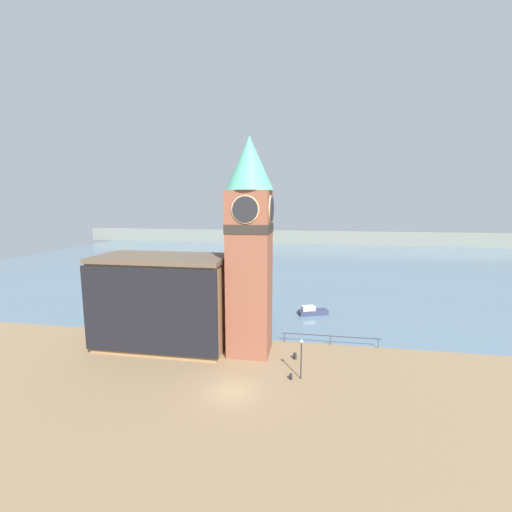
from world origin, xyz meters
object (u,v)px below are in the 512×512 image
object	(u,v)px
clock_tower	(250,242)
mooring_bollard_far	(291,376)
mooring_bollard_near	(295,355)
lamp_post	(301,351)
pier_building	(163,302)
boat_near	(312,311)

from	to	relation	value
clock_tower	mooring_bollard_far	distance (m)	13.41
clock_tower	mooring_bollard_far	bearing A→B (deg)	-47.61
clock_tower	mooring_bollard_near	distance (m)	12.42
mooring_bollard_far	lamp_post	distance (m)	2.47
clock_tower	pier_building	distance (m)	11.73
pier_building	lamp_post	distance (m)	16.10
clock_tower	lamp_post	xyz separation A→B (m)	(5.59, -4.89, -9.16)
boat_near	mooring_bollard_far	distance (m)	18.89
pier_building	mooring_bollard_far	xyz separation A→B (m)	(14.33, -4.94, -4.76)
mooring_bollard_near	mooring_bollard_far	world-z (taller)	mooring_bollard_near
pier_building	mooring_bollard_near	world-z (taller)	pier_building
mooring_bollard_far	lamp_post	world-z (taller)	lamp_post
clock_tower	lamp_post	distance (m)	11.79
clock_tower	boat_near	world-z (taller)	clock_tower
pier_building	mooring_bollard_far	size ratio (longest dim) A/B	24.01
boat_near	mooring_bollard_near	xyz separation A→B (m)	(-1.57, -14.62, -0.11)
pier_building	mooring_bollard_near	xyz separation A→B (m)	(14.45, -0.75, -4.71)
boat_near	lamp_post	xyz separation A→B (m)	(-0.80, -18.54, 2.14)
mooring_bollard_near	boat_near	bearing A→B (deg)	83.88
mooring_bollard_near	lamp_post	xyz separation A→B (m)	(0.76, -3.92, 2.25)
mooring_bollard_far	mooring_bollard_near	bearing A→B (deg)	88.39
lamp_post	mooring_bollard_far	bearing A→B (deg)	-163.15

